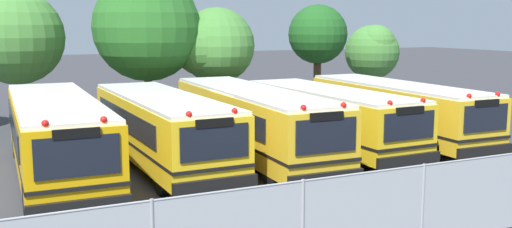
# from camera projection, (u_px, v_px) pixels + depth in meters

# --- Properties ---
(ground_plane) EXTENTS (160.00, 160.00, 0.00)m
(ground_plane) POSITION_uv_depth(u_px,v_px,m) (250.00, 156.00, 22.06)
(ground_plane) COLOR #38383D
(school_bus_0) EXTENTS (2.72, 10.94, 2.70)m
(school_bus_0) POSITION_uv_depth(u_px,v_px,m) (56.00, 134.00, 18.94)
(school_bus_0) COLOR #EAA80C
(school_bus_0) RESTS_ON ground_plane
(school_bus_1) EXTENTS (2.68, 10.12, 2.62)m
(school_bus_1) POSITION_uv_depth(u_px,v_px,m) (162.00, 127.00, 20.48)
(school_bus_1) COLOR yellow
(school_bus_1) RESTS_ON ground_plane
(school_bus_2) EXTENTS (2.76, 11.23, 2.69)m
(school_bus_2) POSITION_uv_depth(u_px,v_px,m) (251.00, 120.00, 21.75)
(school_bus_2) COLOR yellow
(school_bus_2) RESTS_ON ground_plane
(school_bus_3) EXTENTS (2.79, 9.69, 2.53)m
(school_bus_3) POSITION_uv_depth(u_px,v_px,m) (329.00, 116.00, 23.22)
(school_bus_3) COLOR yellow
(school_bus_3) RESTS_ON ground_plane
(school_bus_4) EXTENTS (2.67, 10.28, 2.58)m
(school_bus_4) POSITION_uv_depth(u_px,v_px,m) (396.00, 109.00, 24.94)
(school_bus_4) COLOR yellow
(school_bus_4) RESTS_ON ground_plane
(tree_1) EXTENTS (4.44, 4.44, 6.56)m
(tree_1) POSITION_uv_depth(u_px,v_px,m) (18.00, 37.00, 27.29)
(tree_1) COLOR #4C3823
(tree_1) RESTS_ON ground_plane
(tree_2) EXTENTS (5.16, 5.16, 7.37)m
(tree_2) POSITION_uv_depth(u_px,v_px,m) (148.00, 25.00, 28.02)
(tree_2) COLOR #4C3823
(tree_2) RESTS_ON ground_plane
(tree_3) EXTENTS (4.15, 3.80, 5.79)m
(tree_3) POSITION_uv_depth(u_px,v_px,m) (212.00, 46.00, 29.02)
(tree_3) COLOR #4C3823
(tree_3) RESTS_ON ground_plane
(tree_4) EXTENTS (3.36, 3.36, 6.06)m
(tree_4) POSITION_uv_depth(u_px,v_px,m) (319.00, 34.00, 33.11)
(tree_4) COLOR #4C3823
(tree_4) RESTS_ON ground_plane
(tree_5) EXTENTS (3.31, 3.31, 4.92)m
(tree_5) POSITION_uv_depth(u_px,v_px,m) (373.00, 50.00, 35.48)
(tree_5) COLOR #4C3823
(tree_5) RESTS_ON ground_plane
(chainlink_fence) EXTENTS (18.47, 0.07, 1.90)m
(chainlink_fence) POSITION_uv_depth(u_px,v_px,m) (423.00, 204.00, 12.99)
(chainlink_fence) COLOR #9EA0A3
(chainlink_fence) RESTS_ON ground_plane
(traffic_cone) EXTENTS (0.48, 0.48, 0.63)m
(traffic_cone) POSITION_uv_depth(u_px,v_px,m) (436.00, 201.00, 15.41)
(traffic_cone) COLOR #EA5914
(traffic_cone) RESTS_ON ground_plane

